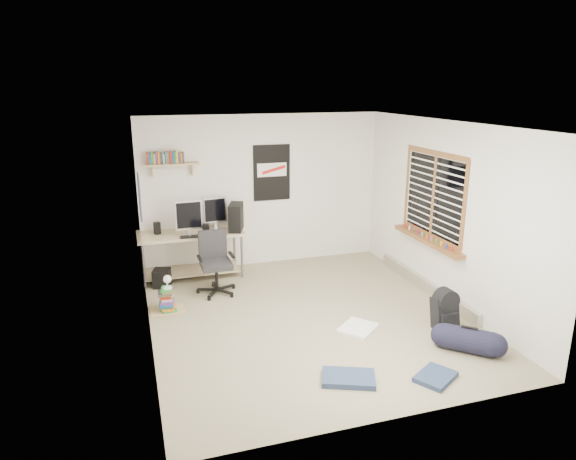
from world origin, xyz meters
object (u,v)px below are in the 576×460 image
object	(u,v)px
office_chair	(216,261)
book_stack	(167,300)
duffel_bag	(468,341)
desk	(192,254)
backpack	(445,313)

from	to	relation	value
office_chair	book_stack	xyz separation A→B (m)	(-0.75, -0.41, -0.34)
book_stack	duffel_bag	bearing A→B (deg)	-34.07
desk	book_stack	bearing A→B (deg)	-96.79
desk	backpack	world-z (taller)	desk
desk	duffel_bag	xyz separation A→B (m)	(2.70, -3.36, -0.22)
backpack	book_stack	distance (m)	3.63
office_chair	book_stack	distance (m)	0.92
backpack	duffel_bag	distance (m)	0.62
desk	backpack	distance (m)	3.92
backpack	desk	bearing A→B (deg)	133.83
desk	duffel_bag	distance (m)	4.32
desk	duffel_bag	world-z (taller)	desk
backpack	book_stack	xyz separation A→B (m)	(-3.29, 1.55, -0.05)
office_chair	duffel_bag	world-z (taller)	office_chair
office_chair	book_stack	world-z (taller)	office_chair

